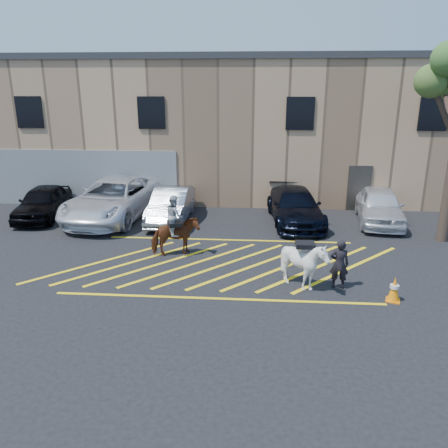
# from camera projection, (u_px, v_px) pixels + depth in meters

# --- Properties ---
(ground) EXTENTS (90.00, 90.00, 0.00)m
(ground) POSITION_uv_depth(u_px,v_px,m) (225.00, 261.00, 15.18)
(ground) COLOR black
(ground) RESTS_ON ground
(car_black_suv) EXTENTS (2.17, 4.45, 1.46)m
(car_black_suv) POSITION_uv_depth(u_px,v_px,m) (43.00, 202.00, 20.01)
(car_black_suv) COLOR black
(car_black_suv) RESTS_ON ground
(car_white_pickup) EXTENTS (3.73, 6.71, 1.78)m
(car_white_pickup) POSITION_uv_depth(u_px,v_px,m) (114.00, 199.00, 19.91)
(car_white_pickup) COLOR silver
(car_white_pickup) RESTS_ON ground
(car_silver_sedan) EXTENTS (1.59, 4.45, 1.46)m
(car_silver_sedan) POSITION_uv_depth(u_px,v_px,m) (171.00, 205.00, 19.54)
(car_silver_sedan) COLOR #959AA3
(car_silver_sedan) RESTS_ON ground
(car_blue_suv) EXTENTS (2.53, 5.26, 1.48)m
(car_blue_suv) POSITION_uv_depth(u_px,v_px,m) (295.00, 206.00, 19.28)
(car_blue_suv) COLOR black
(car_blue_suv) RESTS_ON ground
(car_white_suv) EXTENTS (2.38, 4.73, 1.54)m
(car_white_suv) POSITION_uv_depth(u_px,v_px,m) (379.00, 206.00, 19.27)
(car_white_suv) COLOR white
(car_white_suv) RESTS_ON ground
(handler) EXTENTS (0.60, 0.43, 1.54)m
(handler) POSITION_uv_depth(u_px,v_px,m) (339.00, 264.00, 12.99)
(handler) COLOR black
(handler) RESTS_ON ground
(warehouse) EXTENTS (32.42, 10.20, 7.30)m
(warehouse) POSITION_uv_depth(u_px,v_px,m) (239.00, 125.00, 25.47)
(warehouse) COLOR tan
(warehouse) RESTS_ON ground
(hatching_zone) EXTENTS (12.60, 5.12, 0.01)m
(hatching_zone) POSITION_uv_depth(u_px,v_px,m) (224.00, 265.00, 14.89)
(hatching_zone) COLOR yellow
(hatching_zone) RESTS_ON ground
(mounted_bay) EXTENTS (1.83, 1.32, 2.20)m
(mounted_bay) POSITION_uv_depth(u_px,v_px,m) (175.00, 232.00, 15.48)
(mounted_bay) COLOR maroon
(mounted_bay) RESTS_ON ground
(saddled_white) EXTENTS (1.30, 1.46, 1.57)m
(saddled_white) POSITION_uv_depth(u_px,v_px,m) (304.00, 264.00, 12.92)
(saddled_white) COLOR silver
(saddled_white) RESTS_ON ground
(traffic_cone) EXTENTS (0.48, 0.48, 0.73)m
(traffic_cone) POSITION_uv_depth(u_px,v_px,m) (394.00, 289.00, 12.30)
(traffic_cone) COLOR orange
(traffic_cone) RESTS_ON ground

